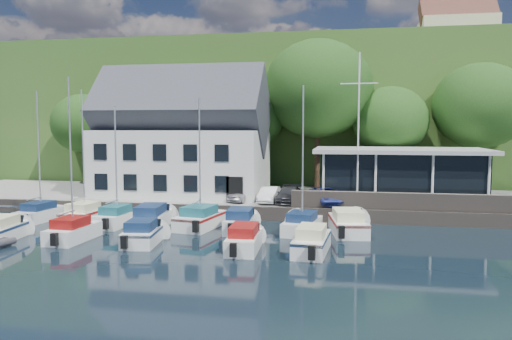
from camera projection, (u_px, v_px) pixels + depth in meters
The scene contains 34 objects.
ground at pixel (209, 259), 25.76m from camera, with size 180.00×180.00×0.00m, color black.
quay at pixel (265, 200), 42.86m from camera, with size 60.00×13.00×1.00m, color gray.
quay_face at pixel (250, 213), 36.49m from camera, with size 60.00×0.30×1.00m, color #5A5048.
hillside at pixel (307, 119), 85.80m from camera, with size 160.00×75.00×16.00m, color #2C551F.
field_patch at pixel (354, 75), 91.49m from camera, with size 50.00×30.00×0.30m, color #5F6D36.
farmhouse at pixel (457, 33), 70.99m from camera, with size 10.40×7.00×8.20m, color beige, non-canonical shape.
harbor_building at pixel (182, 144), 42.71m from camera, with size 14.40×8.20×8.70m, color silver, non-canonical shape.
club_pavilion at pixel (399, 175), 39.19m from camera, with size 13.20×7.20×4.10m, color black, non-canonical shape.
seawall at pixel (421, 202), 34.63m from camera, with size 18.00×0.50×1.20m, color #5A5048.
gangway at pixel (30, 217), 37.54m from camera, with size 1.20×6.00×1.40m, color silver, non-canonical shape.
car_silver at pixel (243, 194), 38.92m from camera, with size 1.39×3.45×1.17m, color #B9B9BE.
car_white at pixel (269, 195), 38.28m from camera, with size 1.26×3.61×1.19m, color silver.
car_dgrey at pixel (289, 195), 38.15m from camera, with size 1.72×4.24×1.23m, color #2D2D32.
car_blue at pixel (327, 195), 37.41m from camera, with size 1.59×4.03×1.38m, color navy.
flagpole at pixel (358, 130), 36.23m from camera, with size 2.68×0.20×11.15m, color silver, non-canonical shape.
tree_0 at pixel (85, 139), 50.98m from camera, with size 6.67×6.67×9.12m, color #193810, non-canonical shape.
tree_1 at pixel (166, 126), 48.92m from camera, with size 8.62×8.62×11.79m, color #193810, non-canonical shape.
tree_2 at pixel (245, 133), 47.26m from camera, with size 7.64×7.64×10.44m, color #193810, non-canonical shape.
tree_3 at pixel (318, 115), 46.20m from camera, with size 10.11×10.11×13.82m, color #193810, non-canonical shape.
tree_4 at pixel (390, 139), 45.17m from camera, with size 6.90×6.90×9.43m, color #193810, non-canonical shape.
tree_5 at pixel (480, 128), 43.92m from camera, with size 8.33×8.33×11.39m, color #193810, non-canonical shape.
boat_r1_0 at pixel (39, 162), 35.84m from camera, with size 1.79×5.84×8.56m, color white, non-canonical shape.
boat_r1_1 at pixel (83, 159), 35.04m from camera, with size 2.05×5.53×9.04m, color white, non-canonical shape.
boat_r1_2 at pixel (116, 161), 33.96m from camera, with size 1.84×5.42×8.91m, color white, non-canonical shape.
boat_r1_3 at pixel (152, 216), 33.74m from camera, with size 2.05×6.80×1.58m, color white, non-canonical shape.
boat_r1_4 at pixel (200, 158), 33.22m from camera, with size 2.30×6.11×9.42m, color white, non-canonical shape.
boat_r1_5 at pixel (241, 220), 32.58m from camera, with size 1.96×5.64×1.50m, color white, non-canonical shape.
boat_r1_6 at pixel (303, 167), 31.68m from camera, with size 2.07×5.65×8.51m, color white, non-canonical shape.
boat_r1_7 at pixel (348, 221), 31.89m from camera, with size 2.22×6.53×1.56m, color white, non-canonical shape.
boat_r2_0 at pixel (1, 228), 30.10m from camera, with size 2.03×5.59×1.46m, color white, non-canonical shape.
boat_r2_1 at pixel (71, 167), 29.49m from camera, with size 1.92×5.45×8.87m, color white, non-canonical shape.
boat_r2_2 at pixel (143, 232), 28.96m from camera, with size 1.93×5.03×1.45m, color white, non-canonical shape.
boat_r2_3 at pixel (245, 237), 27.67m from camera, with size 1.77×6.09×1.45m, color white, non-canonical shape.
boat_r2_4 at pixel (312, 239), 27.00m from camera, with size 1.82×5.85×1.51m, color white, non-canonical shape.
Camera 1 is at (6.93, -24.41, 6.84)m, focal length 35.00 mm.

